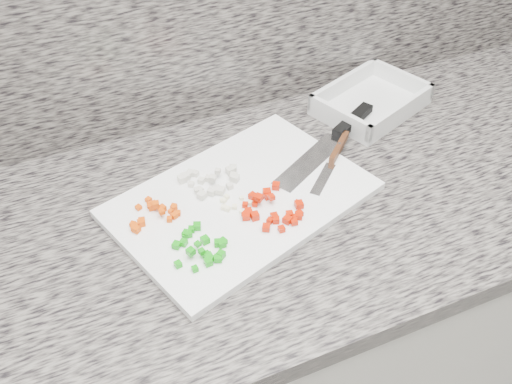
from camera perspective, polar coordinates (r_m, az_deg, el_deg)
cabinet at (r=1.39m, az=-0.28°, el=-15.44°), size 3.92×0.62×0.86m
countertop at (r=1.04m, az=-0.36°, el=-2.09°), size 3.96×0.64×0.04m
cutting_board at (r=1.03m, az=-1.47°, el=-0.74°), size 0.51×0.42×0.01m
carrot_pile at (r=1.00m, az=-10.25°, el=-2.11°), size 0.09×0.08×0.02m
onion_pile at (r=1.04m, az=-4.56°, el=1.16°), size 0.11×0.09×0.02m
green_pepper_pile at (r=0.93m, az=-5.39°, el=-5.48°), size 0.10×0.10×0.02m
red_pepper_pile at (r=0.99m, az=1.54°, el=-1.65°), size 0.11×0.12×0.02m
garlic_pile at (r=1.00m, az=-2.48°, el=-1.19°), size 0.06×0.06×0.01m
chef_knife at (r=1.17m, az=8.29°, el=5.79°), size 0.30×0.19×0.02m
paring_knife at (r=1.11m, az=7.92°, el=3.68°), size 0.15×0.14×0.02m
tray at (r=1.28m, az=11.40°, el=8.78°), size 0.27×0.24×0.05m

